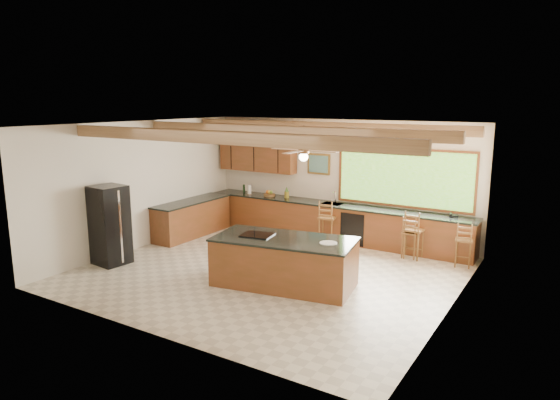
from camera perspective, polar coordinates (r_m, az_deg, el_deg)
The scene contains 9 objects.
ground at distance 10.36m, azimuth -1.21°, elevation -8.23°, with size 7.20×7.20×0.00m, color beige.
room_shell at distance 10.48m, azimuth -0.10°, elevation 4.46°, with size 7.27×6.54×3.02m.
counter_run at distance 12.70m, azimuth 1.83°, elevation -2.34°, with size 7.12×3.10×1.22m.
island at distance 9.53m, azimuth 0.48°, elevation -7.05°, with size 2.83×1.69×0.94m.
refrigerator at distance 11.27m, azimuth -18.87°, elevation -2.72°, with size 0.73×0.71×1.70m.
bar_stool_a at distance 12.13m, azimuth 5.31°, elevation -2.13°, with size 0.46×0.46×1.10m.
bar_stool_b at distance 11.43m, azimuth 14.62°, elevation -3.73°, with size 0.36×0.36×0.96m.
bar_stool_c at distance 11.38m, azimuth 15.00°, elevation -3.41°, with size 0.41×0.41×1.09m.
bar_stool_d at distance 11.17m, azimuth 20.23°, elevation -4.41°, with size 0.40×0.40×0.97m.
Camera 1 is at (5.29, -8.20, 3.48)m, focal length 32.00 mm.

